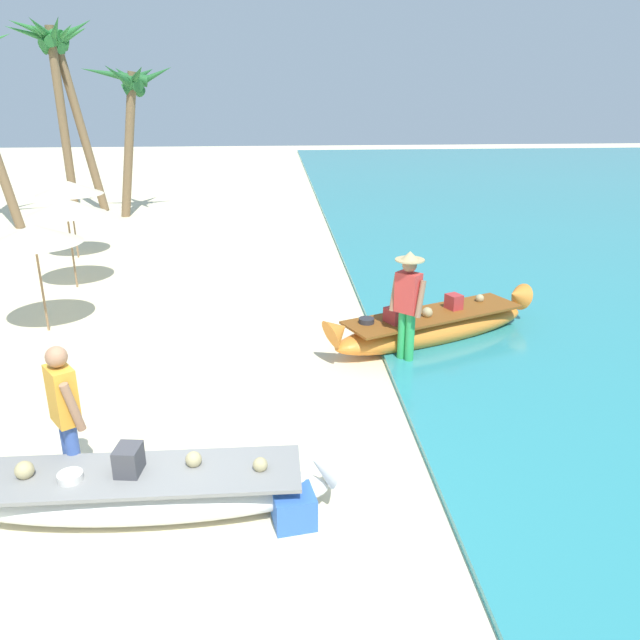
% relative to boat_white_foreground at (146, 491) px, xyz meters
% --- Properties ---
extents(ground_plane, '(80.00, 80.00, 0.00)m').
position_rel_boat_white_foreground_xyz_m(ground_plane, '(0.13, 0.12, -0.28)').
color(ground_plane, beige).
extents(boat_white_foreground, '(4.04, 0.81, 0.80)m').
position_rel_boat_white_foreground_xyz_m(boat_white_foreground, '(0.00, 0.00, 0.00)').
color(boat_white_foreground, white).
rests_on(boat_white_foreground, ground).
extents(boat_orange_midground, '(3.97, 2.26, 0.85)m').
position_rel_boat_white_foreground_xyz_m(boat_orange_midground, '(4.00, 4.27, 0.02)').
color(boat_orange_midground, orange).
rests_on(boat_orange_midground, ground).
extents(person_vendor_hatted, '(0.54, 0.53, 1.83)m').
position_rel_boat_white_foreground_xyz_m(person_vendor_hatted, '(3.36, 3.44, 0.77)').
color(person_vendor_hatted, green).
rests_on(person_vendor_hatted, ground).
extents(person_tourist_customer, '(0.48, 0.57, 1.68)m').
position_rel_boat_white_foreground_xyz_m(person_tourist_customer, '(-0.85, 0.49, 0.67)').
color(person_tourist_customer, '#3D5BA8').
rests_on(person_tourist_customer, ground).
extents(parasol_row_0, '(1.60, 1.60, 1.91)m').
position_rel_boat_white_foreground_xyz_m(parasol_row_0, '(-2.69, 5.38, 1.46)').
color(parasol_row_0, '#8E6B47').
rests_on(parasol_row_0, ground).
extents(parasol_row_1, '(1.60, 1.60, 1.91)m').
position_rel_boat_white_foreground_xyz_m(parasol_row_1, '(-2.90, 7.95, 1.46)').
color(parasol_row_1, '#8E6B47').
rests_on(parasol_row_1, ground).
extents(parasol_row_2, '(1.60, 1.60, 1.91)m').
position_rel_boat_white_foreground_xyz_m(parasol_row_2, '(-3.57, 10.48, 1.46)').
color(parasol_row_2, '#8E6B47').
rests_on(parasol_row_2, ground).
extents(palm_tree_tall_inland, '(2.75, 2.73, 6.13)m').
position_rel_boat_white_foreground_xyz_m(palm_tree_tall_inland, '(-5.35, 16.59, 4.72)').
color(palm_tree_tall_inland, brown).
rests_on(palm_tree_tall_inland, ground).
extents(palm_tree_leaning_seaward, '(2.84, 2.56, 4.80)m').
position_rel_boat_white_foreground_xyz_m(palm_tree_leaning_seaward, '(-2.92, 15.70, 3.59)').
color(palm_tree_leaning_seaward, brown).
rests_on(palm_tree_leaning_seaward, ground).
extents(palm_tree_far_behind, '(2.49, 2.33, 5.97)m').
position_rel_boat_white_foreground_xyz_m(palm_tree_far_behind, '(-5.25, 16.84, 4.56)').
color(palm_tree_far_behind, brown).
rests_on(palm_tree_far_behind, ground).
extents(cooler_box, '(0.47, 0.46, 0.35)m').
position_rel_boat_white_foreground_xyz_m(cooler_box, '(1.49, -0.25, -0.11)').
color(cooler_box, blue).
rests_on(cooler_box, ground).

